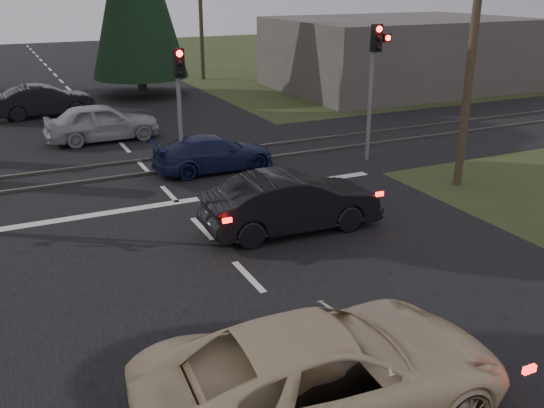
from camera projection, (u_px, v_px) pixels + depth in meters
ground at (316, 348)px, 10.65m from camera, size 120.00×120.00×0.00m
road at (160, 185)px, 19.10m from camera, size 14.00×100.00×0.01m
rail_corridor at (144, 168)px, 20.79m from camera, size 120.00×8.00×0.01m
stop_line at (177, 202)px, 17.58m from camera, size 13.00×0.35×0.00m
rail_near at (150, 173)px, 20.10m from camera, size 120.00×0.12×0.10m
rail_far at (139, 161)px, 21.46m from camera, size 120.00×0.12×0.10m
traffic_signal_right at (375, 66)px, 20.56m from camera, size 0.68×0.48×4.70m
traffic_signal_center at (180, 90)px, 19.11m from camera, size 0.32×0.48×4.10m
utility_pole_near at (474, 29)px, 17.51m from camera, size 1.80×0.26×9.00m
utility_pole_mid at (200, 3)px, 37.82m from camera, size 1.80×0.26×9.00m
building_right at (399, 53)px, 35.84m from camera, size 14.00×10.00×4.00m
cream_coupe at (326, 372)px, 8.73m from camera, size 5.66×2.85×1.53m
dark_hatchback at (291, 203)px, 15.40m from camera, size 4.62×1.78×1.50m
silver_car at (102, 122)px, 24.07m from camera, size 4.47×1.87×1.51m
blue_sedan at (214, 153)px, 20.35m from camera, size 4.13×1.72×1.19m
dark_car_far at (45, 101)px, 28.46m from camera, size 4.55×1.86×1.47m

